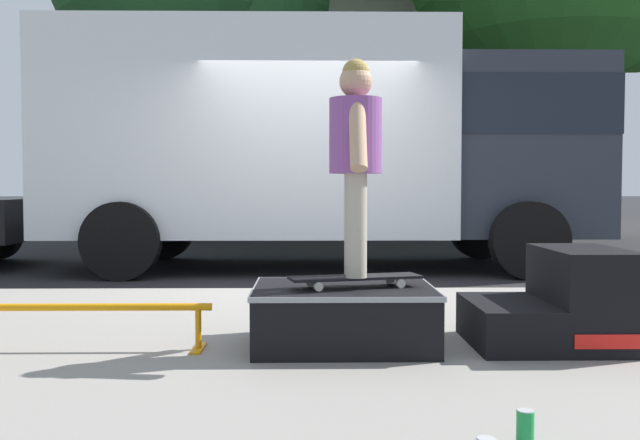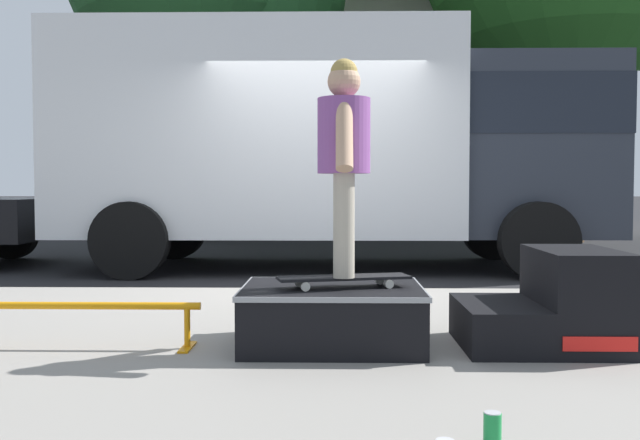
% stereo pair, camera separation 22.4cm
% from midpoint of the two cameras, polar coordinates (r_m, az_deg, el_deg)
% --- Properties ---
extents(ground_plane, '(140.00, 140.00, 0.00)m').
position_cam_midpoint_polar(ground_plane, '(7.25, 0.39, -5.81)').
color(ground_plane, black).
extents(sidewalk_slab, '(50.00, 5.00, 0.12)m').
position_cam_midpoint_polar(sidewalk_slab, '(4.29, -0.18, -10.94)').
color(sidewalk_slab, gray).
rests_on(sidewalk_slab, ground).
extents(skate_box, '(1.07, 0.87, 0.36)m').
position_cam_midpoint_polar(skate_box, '(4.32, 2.48, -7.46)').
color(skate_box, black).
rests_on(skate_box, sidewalk_slab).
extents(kicker_ramp, '(0.91, 0.81, 0.58)m').
position_cam_midpoint_polar(kicker_ramp, '(4.53, 19.30, -6.50)').
color(kicker_ramp, black).
rests_on(kicker_ramp, sidewalk_slab).
extents(grind_rail, '(1.50, 0.28, 0.27)m').
position_cam_midpoint_polar(grind_rail, '(4.46, -17.64, -7.09)').
color(grind_rail, orange).
rests_on(grind_rail, sidewalk_slab).
extents(skateboard, '(0.81, 0.38, 0.07)m').
position_cam_midpoint_polar(skateboard, '(4.23, 3.42, -4.64)').
color(skateboard, black).
rests_on(skateboard, skate_box).
extents(skater_kid, '(0.31, 0.65, 1.27)m').
position_cam_midpoint_polar(skater_kid, '(4.20, 3.45, 5.67)').
color(skater_kid, '#B7AD99').
rests_on(skater_kid, skateboard).
extents(soda_can, '(0.07, 0.07, 0.13)m').
position_cam_midpoint_polar(soda_can, '(2.83, 15.85, -15.73)').
color(soda_can, '#198C3F').
rests_on(soda_can, sidewalk_slab).
extents(box_truck, '(6.91, 2.63, 3.05)m').
position_cam_midpoint_polar(box_truck, '(9.39, 1.89, 6.53)').
color(box_truck, white).
rests_on(box_truck, ground).
extents(house_behind, '(9.54, 8.23, 8.40)m').
position_cam_midpoint_polar(house_behind, '(20.45, 4.63, 11.60)').
color(house_behind, beige).
rests_on(house_behind, ground).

